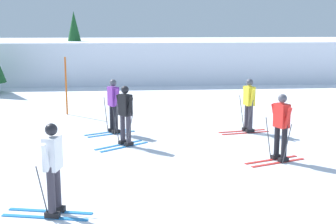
% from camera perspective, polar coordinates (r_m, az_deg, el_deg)
% --- Properties ---
extents(ground_plane, '(120.00, 120.00, 0.00)m').
position_cam_1_polar(ground_plane, '(9.39, 5.53, -10.59)').
color(ground_plane, silver).
extents(far_snow_ridge, '(80.00, 9.02, 2.36)m').
position_cam_1_polar(far_snow_ridge, '(29.86, -1.78, 6.61)').
color(far_snow_ridge, silver).
rests_on(far_snow_ridge, ground).
extents(skier_white, '(1.64, 0.98, 1.71)m').
position_cam_1_polar(skier_white, '(8.54, -14.02, -6.57)').
color(skier_white, '#237AC6').
rests_on(skier_white, ground).
extents(skier_yellow, '(1.64, 0.99, 1.71)m').
position_cam_1_polar(skier_yellow, '(14.84, 9.90, 1.00)').
color(skier_yellow, red).
rests_on(skier_yellow, ground).
extents(skier_red, '(1.63, 0.95, 1.71)m').
position_cam_1_polar(skier_red, '(11.88, 13.73, -1.63)').
color(skier_red, red).
rests_on(skier_red, ground).
extents(skier_purple, '(1.59, 1.05, 1.71)m').
position_cam_1_polar(skier_purple, '(14.61, -6.76, 0.93)').
color(skier_purple, '#237AC6').
rests_on(skier_purple, ground).
extents(skier_black, '(1.51, 1.24, 1.71)m').
position_cam_1_polar(skier_black, '(13.06, -5.30, -0.23)').
color(skier_black, '#237AC6').
rests_on(skier_black, ground).
extents(trail_marker_pole, '(0.06, 0.06, 2.18)m').
position_cam_1_polar(trail_marker_pole, '(17.87, -12.42, 3.15)').
color(trail_marker_pole, '#C65614').
rests_on(trail_marker_pole, ground).
extents(conifer_far_left, '(1.58, 1.58, 4.09)m').
position_cam_1_polar(conifer_far_left, '(28.21, -11.43, 8.49)').
color(conifer_far_left, '#513823').
rests_on(conifer_far_left, ground).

